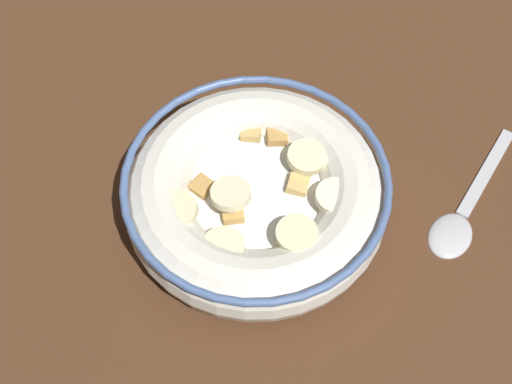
# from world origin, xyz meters

# --- Properties ---
(ground_plane) EXTENTS (0.93, 0.93, 0.02)m
(ground_plane) POSITION_xyz_m (0.00, 0.00, -0.01)
(ground_plane) COLOR #472B19
(cereal_bowl) EXTENTS (0.20, 0.20, 0.05)m
(cereal_bowl) POSITION_xyz_m (-0.00, 0.00, 0.03)
(cereal_bowl) COLOR silver
(cereal_bowl) RESTS_ON ground_plane
(spoon) EXTENTS (0.04, 0.14, 0.01)m
(spoon) POSITION_xyz_m (-0.13, -0.09, 0.00)
(spoon) COLOR #B7B7BC
(spoon) RESTS_ON ground_plane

